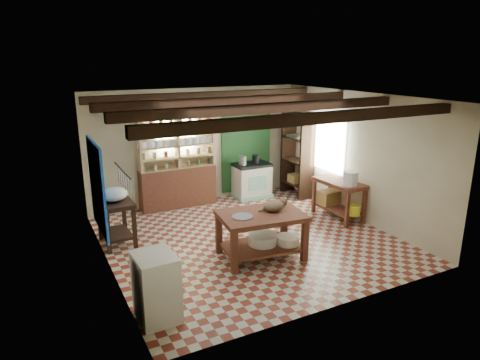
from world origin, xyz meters
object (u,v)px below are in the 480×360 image
prep_table (116,222)px  cat (274,206)px  work_table (261,235)px  right_counter (338,199)px  white_cabinet (156,287)px  stove (252,180)px

prep_table → cat: bearing=-37.1°
work_table → right_counter: (2.34, 0.86, 0.01)m
work_table → white_cabinet: bearing=-149.4°
white_cabinet → work_table: bearing=22.3°
work_table → stove: stove is taller
white_cabinet → cat: (2.31, 0.94, 0.42)m
stove → white_cabinet: (-3.45, -3.80, 0.03)m
work_table → white_cabinet: size_ratio=1.55×
work_table → stove: bearing=70.8°
work_table → white_cabinet: white_cabinet is taller
work_table → prep_table: size_ratio=1.67×
work_table → cat: size_ratio=3.56×
white_cabinet → right_counter: white_cabinet is taller
stove → right_counter: (0.95, -2.03, -0.01)m
stove → right_counter: 2.24m
work_table → cat: (0.25, 0.02, 0.48)m
stove → white_cabinet: bearing=-132.1°
work_table → prep_table: prep_table is taller
right_counter → cat: size_ratio=2.91×
stove → cat: (-1.14, -2.86, 0.45)m
prep_table → right_counter: size_ratio=0.73×
stove → prep_table: 3.66m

